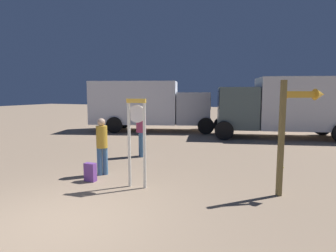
{
  "coord_description": "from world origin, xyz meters",
  "views": [
    {
      "loc": [
        3.59,
        -3.56,
        2.27
      ],
      "look_at": [
        0.16,
        4.73,
        1.2
      ],
      "focal_mm": 30.1,
      "sensor_mm": 36.0,
      "label": 1
    }
  ],
  "objects_px": {
    "standing_clock": "(137,133)",
    "arrow_sign": "(296,120)",
    "backpack": "(91,172)",
    "box_truck_near": "(294,105)",
    "box_truck_far": "(147,104)",
    "person_near_clock": "(102,143)",
    "person_distant": "(141,128)"
  },
  "relations": [
    {
      "from": "backpack",
      "to": "person_distant",
      "type": "bearing_deg",
      "value": 92.24
    },
    {
      "from": "person_near_clock",
      "to": "backpack",
      "type": "height_order",
      "value": "person_near_clock"
    },
    {
      "from": "standing_clock",
      "to": "box_truck_far",
      "type": "relative_size",
      "value": 0.28
    },
    {
      "from": "person_distant",
      "to": "arrow_sign",
      "type": "bearing_deg",
      "value": -23.12
    },
    {
      "from": "arrow_sign",
      "to": "person_distant",
      "type": "relative_size",
      "value": 1.41
    },
    {
      "from": "person_near_clock",
      "to": "person_distant",
      "type": "xyz_separation_m",
      "value": [
        -0.07,
        2.42,
        0.13
      ]
    },
    {
      "from": "arrow_sign",
      "to": "backpack",
      "type": "relative_size",
      "value": 5.34
    },
    {
      "from": "standing_clock",
      "to": "person_near_clock",
      "type": "xyz_separation_m",
      "value": [
        -1.38,
        0.53,
        -0.44
      ]
    },
    {
      "from": "standing_clock",
      "to": "person_distant",
      "type": "xyz_separation_m",
      "value": [
        -1.45,
        2.95,
        -0.31
      ]
    },
    {
      "from": "standing_clock",
      "to": "backpack",
      "type": "relative_size",
      "value": 4.49
    },
    {
      "from": "standing_clock",
      "to": "arrow_sign",
      "type": "height_order",
      "value": "arrow_sign"
    },
    {
      "from": "person_near_clock",
      "to": "box_truck_far",
      "type": "xyz_separation_m",
      "value": [
        -2.94,
        8.61,
        0.71
      ]
    },
    {
      "from": "standing_clock",
      "to": "person_distant",
      "type": "bearing_deg",
      "value": 116.22
    },
    {
      "from": "backpack",
      "to": "box_truck_far",
      "type": "bearing_deg",
      "value": 107.98
    },
    {
      "from": "standing_clock",
      "to": "arrow_sign",
      "type": "relative_size",
      "value": 0.84
    },
    {
      "from": "arrow_sign",
      "to": "box_truck_far",
      "type": "distance_m",
      "value": 11.34
    },
    {
      "from": "arrow_sign",
      "to": "person_near_clock",
      "type": "xyz_separation_m",
      "value": [
        -4.82,
        -0.33,
        -0.81
      ]
    },
    {
      "from": "person_distant",
      "to": "box_truck_near",
      "type": "height_order",
      "value": "box_truck_near"
    },
    {
      "from": "arrow_sign",
      "to": "box_truck_near",
      "type": "bearing_deg",
      "value": 88.7
    },
    {
      "from": "person_distant",
      "to": "backpack",
      "type": "bearing_deg",
      "value": -87.76
    },
    {
      "from": "backpack",
      "to": "box_truck_far",
      "type": "relative_size",
      "value": 0.06
    },
    {
      "from": "box_truck_near",
      "to": "box_truck_far",
      "type": "relative_size",
      "value": 1.03
    },
    {
      "from": "arrow_sign",
      "to": "box_truck_far",
      "type": "height_order",
      "value": "box_truck_far"
    },
    {
      "from": "arrow_sign",
      "to": "backpack",
      "type": "xyz_separation_m",
      "value": [
        -4.77,
        -0.92,
        -1.46
      ]
    },
    {
      "from": "person_near_clock",
      "to": "box_truck_near",
      "type": "xyz_separation_m",
      "value": [
        5.02,
        9.04,
        0.77
      ]
    },
    {
      "from": "arrow_sign",
      "to": "person_distant",
      "type": "bearing_deg",
      "value": 156.88
    },
    {
      "from": "box_truck_near",
      "to": "backpack",
      "type": "bearing_deg",
      "value": -117.29
    },
    {
      "from": "arrow_sign",
      "to": "box_truck_far",
      "type": "bearing_deg",
      "value": 133.14
    },
    {
      "from": "standing_clock",
      "to": "person_near_clock",
      "type": "bearing_deg",
      "value": 158.98
    },
    {
      "from": "arrow_sign",
      "to": "backpack",
      "type": "distance_m",
      "value": 5.07
    },
    {
      "from": "person_distant",
      "to": "box_truck_near",
      "type": "xyz_separation_m",
      "value": [
        5.09,
        6.62,
        0.64
      ]
    },
    {
      "from": "backpack",
      "to": "box_truck_near",
      "type": "relative_size",
      "value": 0.06
    }
  ]
}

